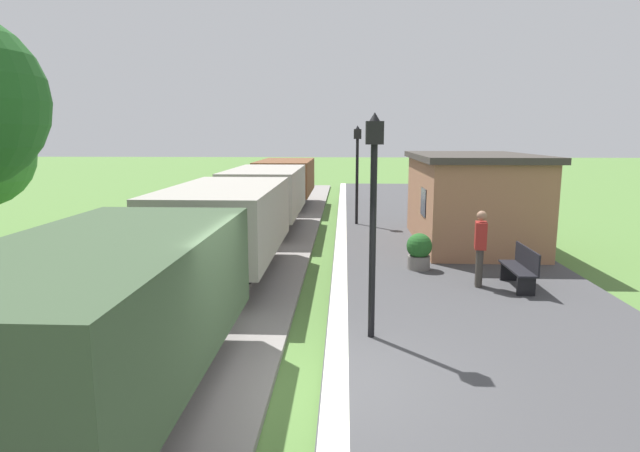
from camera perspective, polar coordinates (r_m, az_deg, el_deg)
ground_plane at (r=7.74m, az=-1.39°, el=-17.88°), size 160.00×160.00×0.00m
platform_slab at (r=8.13m, az=22.75°, el=-16.28°), size 6.00×60.00×0.25m
platform_edge_stripe at (r=7.61m, az=1.73°, el=-16.25°), size 0.36×60.00×0.01m
track_ballast at (r=8.22m, az=-19.05°, el=-16.22°), size 3.80×60.00×0.12m
rail_near at (r=7.94m, az=-14.08°, el=-15.90°), size 0.07×60.00×0.14m
rail_far at (r=8.45m, az=-23.79°, el=-14.84°), size 0.07×60.00×0.14m
freight_train at (r=16.29m, az=-7.60°, el=1.97°), size 2.50×26.00×2.12m
station_hut at (r=16.96m, az=15.98°, el=2.86°), size 3.50×5.80×2.78m
bench_near_hut at (r=12.47m, az=20.92°, el=-4.17°), size 0.42×1.50×0.91m
bench_down_platform at (r=20.97m, az=13.40°, el=1.67°), size 0.42×1.50×0.91m
person_waiting at (r=12.19m, az=16.94°, el=-2.03°), size 0.30×0.42×1.71m
potted_planter at (r=13.51m, az=10.67°, el=-2.64°), size 0.64×0.64×0.92m
lamp_post_near at (r=8.50m, az=5.82°, el=4.40°), size 0.28×0.28×3.70m
lamp_post_far at (r=19.89m, az=4.05°, el=7.51°), size 0.28×0.28×3.70m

